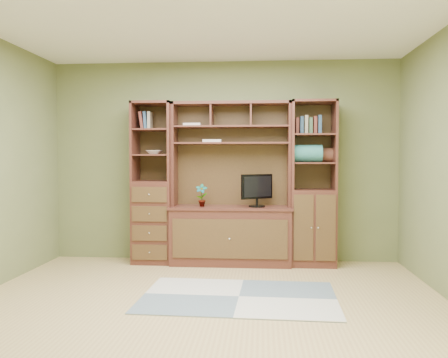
# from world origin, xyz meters

# --- Properties ---
(room) EXTENTS (4.60, 4.10, 2.64)m
(room) POSITION_xyz_m (0.00, 0.00, 1.30)
(room) COLOR tan
(room) RESTS_ON ground
(center_hutch) EXTENTS (1.54, 0.53, 2.05)m
(center_hutch) POSITION_xyz_m (0.11, 1.73, 1.02)
(center_hutch) COLOR #462018
(center_hutch) RESTS_ON ground
(left_tower) EXTENTS (0.50, 0.45, 2.05)m
(left_tower) POSITION_xyz_m (-0.89, 1.77, 1.02)
(left_tower) COLOR #462018
(left_tower) RESTS_ON ground
(right_tower) EXTENTS (0.55, 0.45, 2.05)m
(right_tower) POSITION_xyz_m (1.14, 1.77, 1.02)
(right_tower) COLOR #462018
(right_tower) RESTS_ON ground
(rug) EXTENTS (1.89, 1.29, 0.01)m
(rug) POSITION_xyz_m (0.28, 0.29, 0.01)
(rug) COLOR gray
(rug) RESTS_ON ground
(monitor) EXTENTS (0.49, 0.44, 0.56)m
(monitor) POSITION_xyz_m (0.44, 1.70, 1.01)
(monitor) COLOR black
(monitor) RESTS_ON center_hutch
(orchid) EXTENTS (0.15, 0.10, 0.29)m
(orchid) POSITION_xyz_m (-0.26, 1.70, 0.87)
(orchid) COLOR #A25836
(orchid) RESTS_ON center_hutch
(magazines) EXTENTS (0.23, 0.17, 0.04)m
(magazines) POSITION_xyz_m (-0.13, 1.82, 1.56)
(magazines) COLOR beige
(magazines) RESTS_ON center_hutch
(bowl) EXTENTS (0.21, 0.21, 0.05)m
(bowl) POSITION_xyz_m (-0.88, 1.77, 1.42)
(bowl) COLOR beige
(bowl) RESTS_ON left_tower
(blanket_teal) EXTENTS (0.37, 0.21, 0.21)m
(blanket_teal) POSITION_xyz_m (1.05, 1.73, 1.40)
(blanket_teal) COLOR #286B65
(blanket_teal) RESTS_ON right_tower
(blanket_red) EXTENTS (0.32, 0.18, 0.18)m
(blanket_red) POSITION_xyz_m (1.25, 1.85, 1.38)
(blanket_red) COLOR brown
(blanket_red) RESTS_ON right_tower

